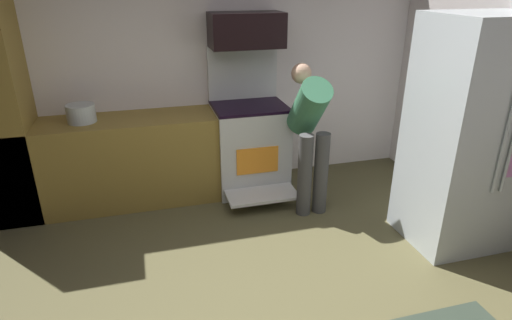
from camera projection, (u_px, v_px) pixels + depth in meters
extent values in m
cube|color=brown|center=(251.00, 317.00, 3.00)|extent=(5.20, 4.80, 0.02)
cube|color=silver|center=(195.00, 67.00, 4.56)|extent=(5.20, 0.12, 2.60)
cube|color=olive|center=(116.00, 162.00, 4.35)|extent=(2.40, 0.60, 0.90)
cube|color=silver|center=(250.00, 148.00, 4.67)|extent=(0.76, 0.64, 0.92)
cube|color=black|center=(249.00, 106.00, 4.49)|extent=(0.76, 0.64, 0.03)
cube|color=silver|center=(242.00, 72.00, 4.62)|extent=(0.76, 0.06, 0.57)
cube|color=orange|center=(258.00, 161.00, 4.39)|extent=(0.44, 0.01, 0.28)
cube|color=silver|center=(262.00, 195.00, 4.36)|extent=(0.72, 0.35, 0.03)
cube|color=black|center=(246.00, 30.00, 4.28)|extent=(0.74, 0.38, 0.34)
cube|color=silver|center=(471.00, 135.00, 3.55)|extent=(0.88, 0.73, 1.94)
cylinder|color=silver|center=(505.00, 140.00, 3.17)|extent=(0.02, 0.02, 0.87)
cylinder|color=#404040|center=(305.00, 176.00, 4.14)|extent=(0.14, 0.14, 0.83)
cylinder|color=#404040|center=(321.00, 174.00, 4.18)|extent=(0.14, 0.14, 0.83)
cylinder|color=#397652|center=(309.00, 107.00, 4.08)|extent=(0.30, 0.60, 0.62)
sphere|color=tan|center=(301.00, 73.00, 4.18)|extent=(0.20, 0.20, 0.20)
cylinder|color=#AFBABB|center=(81.00, 113.00, 4.08)|extent=(0.27, 0.27, 0.17)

